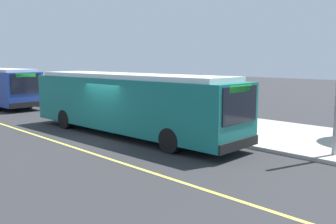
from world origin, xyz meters
TOP-DOWN VIEW (x-y plane):
  - ground_plane at (0.00, 0.00)m, footprint 120.00×120.00m
  - sidewalk_curb at (0.00, 6.00)m, footprint 44.00×6.40m
  - lane_stripe_center at (0.00, -2.20)m, footprint 36.00×0.14m
  - transit_bus_main at (0.22, 1.01)m, footprint 12.63×3.02m
  - bus_shelter at (0.75, 5.63)m, footprint 2.90×1.60m
  - waiting_bench at (0.79, 5.58)m, footprint 1.60×0.48m
  - route_sign_post at (2.77, 3.33)m, footprint 0.44×0.08m
  - pedestrian_commuter at (-1.55, 4.52)m, footprint 0.24×0.40m

SIDE VIEW (x-z plane):
  - ground_plane at x=0.00m, z-range 0.00..0.00m
  - lane_stripe_center at x=0.00m, z-range 0.00..0.01m
  - sidewalk_curb at x=0.00m, z-range 0.00..0.15m
  - waiting_bench at x=0.79m, z-range 0.16..1.11m
  - pedestrian_commuter at x=-1.55m, z-range 0.27..1.96m
  - transit_bus_main at x=0.22m, z-range 0.14..3.09m
  - bus_shelter at x=0.75m, z-range 0.68..3.16m
  - route_sign_post at x=2.77m, z-range 0.56..3.36m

